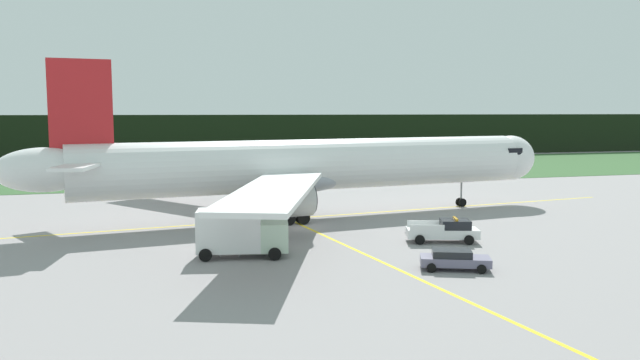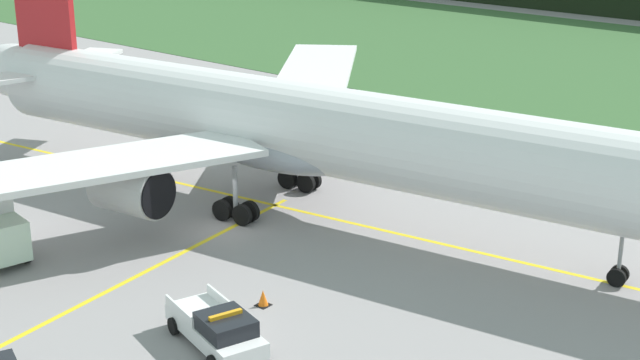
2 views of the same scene
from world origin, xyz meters
name	(u,v)px [view 1 (image 1 of 2)]	position (x,y,z in m)	size (l,w,h in m)	color
ground	(303,227)	(0.00, 0.00, 0.00)	(320.00, 320.00, 0.00)	gray
grass_verge	(226,171)	(0.00, 53.79, 0.02)	(320.00, 46.85, 0.04)	#355C30
distant_tree_line	(208,137)	(0.00, 84.12, 4.72)	(288.00, 5.63, 9.45)	black
taxiway_centerline_main	(315,217)	(2.41, 4.97, 0.00)	(71.90, 0.30, 0.01)	yellow
taxiway_centerline_spur	(379,261)	(1.91, -13.79, 0.00)	(39.26, 0.30, 0.01)	yellow
airliner	(307,166)	(1.62, 4.87, 4.94)	(54.14, 47.54, 14.52)	white
ops_pickup_truck	(445,231)	(9.15, -9.34, 0.90)	(5.90, 3.64, 1.94)	white
catering_truck	(240,232)	(-7.13, -10.07, 1.78)	(6.68, 3.71, 3.53)	silver
staff_car	(454,259)	(5.73, -17.36, 0.70)	(4.82, 3.40, 1.30)	slate
apron_cone	(410,229)	(7.91, -5.29, 0.37)	(0.61, 0.61, 0.76)	black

